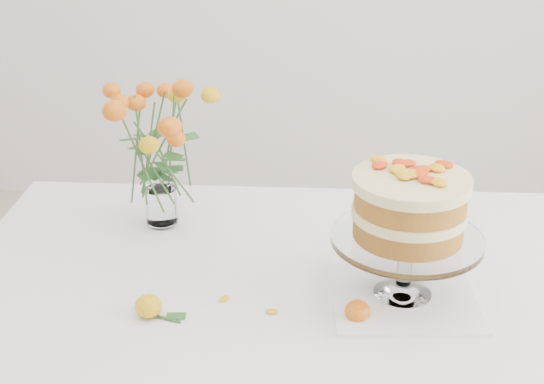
# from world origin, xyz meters

# --- Properties ---
(table) EXTENTS (1.43, 0.93, 0.76)m
(table) POSITION_xyz_m (0.00, 0.00, 0.67)
(table) COLOR tan
(table) RESTS_ON ground
(napkin) EXTENTS (0.31, 0.31, 0.01)m
(napkin) POSITION_xyz_m (0.24, -0.07, 0.76)
(napkin) COLOR white
(napkin) RESTS_ON table
(cake_stand) EXTENTS (0.30, 0.30, 0.27)m
(cake_stand) POSITION_xyz_m (0.24, -0.07, 0.95)
(cake_stand) COLOR white
(cake_stand) RESTS_ON napkin
(rose_vase) EXTENTS (0.28, 0.28, 0.38)m
(rose_vase) POSITION_xyz_m (-0.31, 0.23, 0.98)
(rose_vase) COLOR white
(rose_vase) RESTS_ON table
(loose_rose_near) EXTENTS (0.09, 0.05, 0.05)m
(loose_rose_near) POSITION_xyz_m (-0.26, -0.17, 0.78)
(loose_rose_near) COLOR yellow
(loose_rose_near) RESTS_ON table
(loose_rose_far) EXTENTS (0.09, 0.05, 0.04)m
(loose_rose_far) POSITION_xyz_m (0.15, -0.16, 0.78)
(loose_rose_far) COLOR red
(loose_rose_far) RESTS_ON table
(stray_petal_a) EXTENTS (0.03, 0.02, 0.00)m
(stray_petal_a) POSITION_xyz_m (-0.12, -0.10, 0.76)
(stray_petal_a) COLOR #FFAA10
(stray_petal_a) RESTS_ON table
(stray_petal_b) EXTENTS (0.03, 0.02, 0.00)m
(stray_petal_b) POSITION_xyz_m (-0.02, -0.14, 0.76)
(stray_petal_b) COLOR #FFAA10
(stray_petal_b) RESTS_ON table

